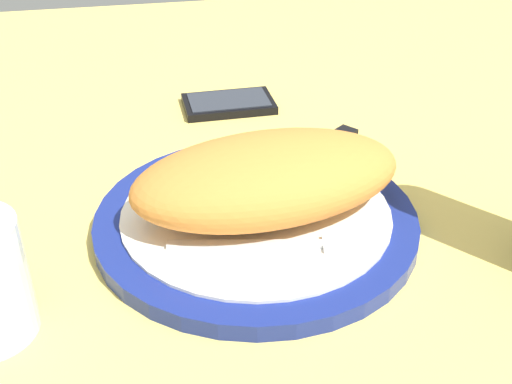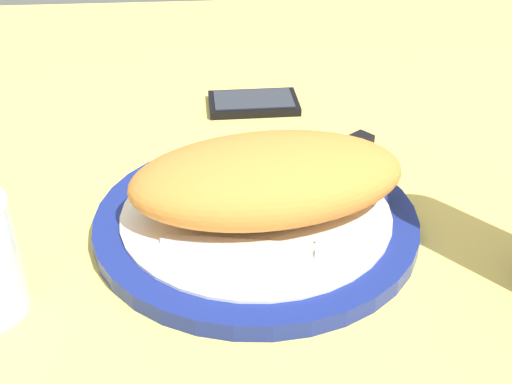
{
  "view_description": "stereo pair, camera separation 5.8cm",
  "coord_description": "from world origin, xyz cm",
  "px_view_note": "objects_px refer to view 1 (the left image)",
  "views": [
    {
      "loc": [
        -9.86,
        -48.13,
        34.54
      ],
      "look_at": [
        0.0,
        0.0,
        3.86
      ],
      "focal_mm": 45.8,
      "sensor_mm": 36.0,
      "label": 1
    },
    {
      "loc": [
        -4.14,
        -48.96,
        34.54
      ],
      "look_at": [
        0.0,
        0.0,
        3.86
      ],
      "focal_mm": 45.8,
      "sensor_mm": 36.0,
      "label": 2
    }
  ],
  "objects_px": {
    "plate": "(256,220)",
    "calzone": "(268,180)",
    "knife": "(309,158)",
    "smartphone": "(229,103)",
    "fork": "(288,244)"
  },
  "relations": [
    {
      "from": "fork",
      "to": "smartphone",
      "type": "distance_m",
      "value": 0.32
    },
    {
      "from": "plate",
      "to": "fork",
      "type": "bearing_deg",
      "value": -74.75
    },
    {
      "from": "fork",
      "to": "calzone",
      "type": "bearing_deg",
      "value": 95.82
    },
    {
      "from": "fork",
      "to": "plate",
      "type": "bearing_deg",
      "value": 105.25
    },
    {
      "from": "calzone",
      "to": "smartphone",
      "type": "height_order",
      "value": "calzone"
    },
    {
      "from": "plate",
      "to": "calzone",
      "type": "bearing_deg",
      "value": -20.45
    },
    {
      "from": "knife",
      "to": "plate",
      "type": "bearing_deg",
      "value": -132.85
    },
    {
      "from": "plate",
      "to": "calzone",
      "type": "height_order",
      "value": "calzone"
    },
    {
      "from": "plate",
      "to": "calzone",
      "type": "xyz_separation_m",
      "value": [
        0.01,
        -0.0,
        0.04
      ]
    },
    {
      "from": "plate",
      "to": "smartphone",
      "type": "bearing_deg",
      "value": 85.87
    },
    {
      "from": "knife",
      "to": "smartphone",
      "type": "height_order",
      "value": "knife"
    },
    {
      "from": "fork",
      "to": "knife",
      "type": "xyz_separation_m",
      "value": [
        0.05,
        0.13,
        0.0
      ]
    },
    {
      "from": "smartphone",
      "to": "fork",
      "type": "bearing_deg",
      "value": -90.6
    },
    {
      "from": "calzone",
      "to": "knife",
      "type": "distance_m",
      "value": 0.1
    },
    {
      "from": "calzone",
      "to": "fork",
      "type": "height_order",
      "value": "calzone"
    }
  ]
}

